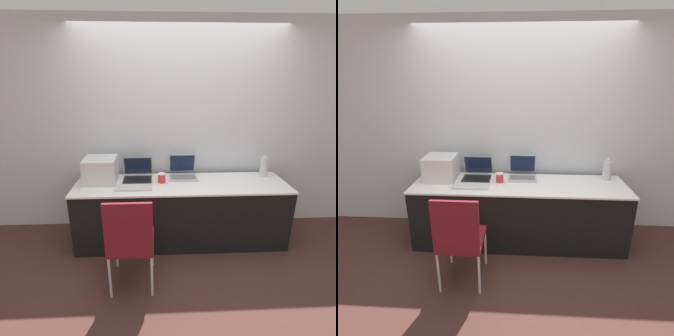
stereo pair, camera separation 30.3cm
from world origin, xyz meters
TOP-DOWN VIEW (x-y plane):
  - ground_plane at (0.00, 0.00)m, footprint 14.00×14.00m
  - wall_back at (0.00, 0.77)m, footprint 8.00×0.05m
  - table at (0.00, 0.33)m, footprint 2.48×0.67m
  - printer at (-0.94, 0.43)m, footprint 0.37×0.36m
  - laptop_left at (-0.52, 0.49)m, footprint 0.34×0.34m
  - laptop_right at (0.04, 0.54)m, footprint 0.34×0.33m
  - external_keyboard at (-0.54, 0.20)m, footprint 0.41×0.17m
  - coffee_cup at (-0.23, 0.37)m, footprint 0.09×0.09m
  - metal_pitcher at (1.05, 0.53)m, footprint 0.10×0.10m
  - chair at (-0.53, -0.46)m, footprint 0.41×0.46m

SIDE VIEW (x-z plane):
  - ground_plane at x=0.00m, z-range 0.00..0.00m
  - table at x=0.00m, z-range 0.00..0.75m
  - chair at x=-0.53m, z-range 0.06..1.02m
  - external_keyboard at x=-0.54m, z-range 0.75..0.77m
  - laptop_left at x=-0.52m, z-range 0.68..0.93m
  - coffee_cup at x=-0.23m, z-range 0.75..0.86m
  - laptop_right at x=0.04m, z-range 0.68..0.94m
  - metal_pitcher at x=1.05m, z-range 0.74..1.01m
  - printer at x=-0.94m, z-range 0.76..1.05m
  - wall_back at x=0.00m, z-range 0.00..2.60m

